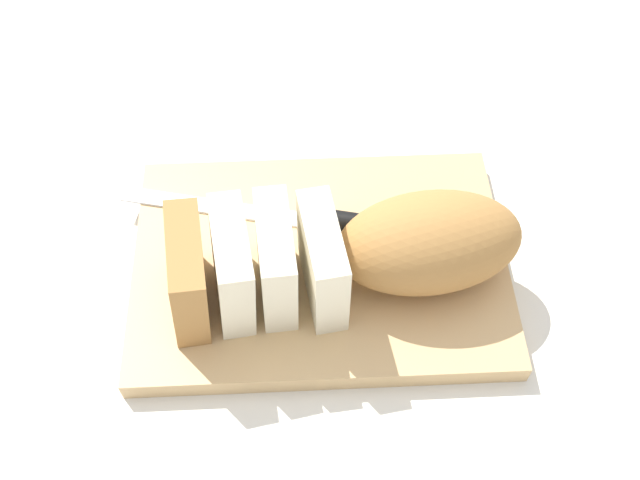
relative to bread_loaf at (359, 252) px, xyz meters
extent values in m
plane|color=silver|center=(0.03, -0.03, -0.07)|extent=(3.00, 3.00, 0.00)
cube|color=tan|center=(0.03, -0.03, -0.06)|extent=(0.37, 0.27, 0.02)
ellipsoid|color=#A8753D|center=(-0.07, -0.01, 0.00)|extent=(0.18, 0.11, 0.09)
cube|color=beige|center=(0.04, 0.01, 0.00)|extent=(0.04, 0.10, 0.09)
cube|color=beige|center=(0.08, 0.00, 0.00)|extent=(0.04, 0.10, 0.10)
cube|color=beige|center=(0.12, 0.01, 0.00)|extent=(0.05, 0.10, 0.10)
cube|color=#A8753D|center=(0.16, 0.01, 0.00)|extent=(0.05, 0.10, 0.10)
cube|color=silver|center=(0.13, -0.09, -0.05)|extent=(0.21, 0.07, 0.00)
cylinder|color=black|center=(0.00, -0.06, -0.04)|extent=(0.07, 0.04, 0.02)
cube|color=silver|center=(0.03, -0.07, -0.04)|extent=(0.02, 0.02, 0.02)
sphere|color=tan|center=(-0.01, -0.02, -0.04)|extent=(0.01, 0.01, 0.01)
sphere|color=tan|center=(0.05, -0.08, -0.05)|extent=(0.00, 0.00, 0.00)
sphere|color=tan|center=(0.03, 0.02, -0.04)|extent=(0.01, 0.01, 0.01)
sphere|color=tan|center=(0.06, -0.01, -0.04)|extent=(0.01, 0.01, 0.01)
camera|label=1|loc=(0.06, 0.37, 0.55)|focal=41.03mm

